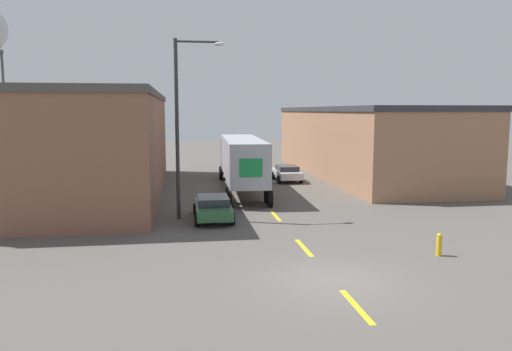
{
  "coord_description": "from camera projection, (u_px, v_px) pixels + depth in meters",
  "views": [
    {
      "loc": [
        -5.01,
        -15.91,
        5.75
      ],
      "look_at": [
        -0.91,
        11.71,
        2.11
      ],
      "focal_mm": 35.0,
      "sensor_mm": 36.0,
      "label": 1
    }
  ],
  "objects": [
    {
      "name": "fire_hydrant",
      "position": [
        439.0,
        244.0,
        19.84
      ],
      "size": [
        0.22,
        0.22,
        0.92
      ],
      "color": "gold",
      "rests_on": "ground_plane"
    },
    {
      "name": "warehouse_right",
      "position": [
        362.0,
        141.0,
        45.07
      ],
      "size": [
        9.21,
        28.61,
        6.08
      ],
      "color": "#9E7051",
      "rests_on": "ground_plane"
    },
    {
      "name": "parked_car_right_far",
      "position": [
        287.0,
        173.0,
        40.95
      ],
      "size": [
        2.02,
        4.35,
        1.28
      ],
      "color": "silver",
      "rests_on": "ground_plane"
    },
    {
      "name": "semi_truck",
      "position": [
        241.0,
        158.0,
        36.05
      ],
      "size": [
        3.29,
        15.15,
        3.83
      ],
      "rotation": [
        0.0,
        0.0,
        -0.04
      ],
      "color": "black",
      "rests_on": "ground_plane"
    },
    {
      "name": "warehouse_left",
      "position": [
        86.0,
        144.0,
        34.45
      ],
      "size": [
        10.22,
        24.96,
        6.96
      ],
      "color": "brown",
      "rests_on": "ground_plane"
    },
    {
      "name": "ground_plane",
      "position": [
        332.0,
        280.0,
        17.08
      ],
      "size": [
        160.0,
        160.0,
        0.0
      ],
      "primitive_type": "plane",
      "color": "#56514C"
    },
    {
      "name": "road_centerline",
      "position": [
        304.0,
        248.0,
        21.06
      ],
      "size": [
        0.2,
        15.55,
        0.01
      ],
      "color": "yellow",
      "rests_on": "ground_plane"
    },
    {
      "name": "parked_car_left_far",
      "position": [
        213.0,
        207.0,
        26.32
      ],
      "size": [
        2.02,
        4.35,
        1.28
      ],
      "color": "#2D5B38",
      "rests_on": "ground_plane"
    },
    {
      "name": "street_lamp",
      "position": [
        182.0,
        118.0,
        25.98
      ],
      "size": [
        2.64,
        0.32,
        9.42
      ],
      "color": "#2D2D30",
      "rests_on": "ground_plane"
    }
  ]
}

